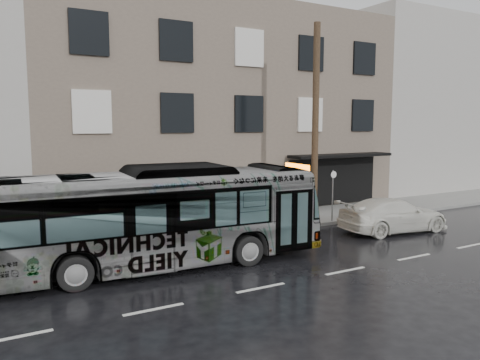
{
  "coord_description": "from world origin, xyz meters",
  "views": [
    {
      "loc": [
        -6.9,
        -13.49,
        4.66
      ],
      "look_at": [
        2.14,
        2.5,
        2.49
      ],
      "focal_mm": 35.0,
      "sensor_mm": 36.0,
      "label": 1
    }
  ],
  "objects_px": {
    "bus": "(144,218)",
    "sign_post": "(332,196)",
    "utility_pole_front": "(315,125)",
    "white_sedan": "(393,215)"
  },
  "relations": [
    {
      "from": "bus",
      "to": "sign_post",
      "type": "bearing_deg",
      "value": -73.18
    },
    {
      "from": "utility_pole_front",
      "to": "sign_post",
      "type": "xyz_separation_m",
      "value": [
        1.1,
        0.0,
        -3.3
      ]
    },
    {
      "from": "sign_post",
      "to": "white_sedan",
      "type": "distance_m",
      "value": 2.92
    },
    {
      "from": "bus",
      "to": "white_sedan",
      "type": "height_order",
      "value": "bus"
    },
    {
      "from": "utility_pole_front",
      "to": "bus",
      "type": "xyz_separation_m",
      "value": [
        -8.8,
        -2.36,
        -2.99
      ]
    },
    {
      "from": "utility_pole_front",
      "to": "sign_post",
      "type": "relative_size",
      "value": 3.75
    },
    {
      "from": "sign_post",
      "to": "utility_pole_front",
      "type": "bearing_deg",
      "value": 180.0
    },
    {
      "from": "sign_post",
      "to": "white_sedan",
      "type": "xyz_separation_m",
      "value": [
        1.26,
        -2.56,
        -0.61
      ]
    },
    {
      "from": "utility_pole_front",
      "to": "bus",
      "type": "height_order",
      "value": "utility_pole_front"
    },
    {
      "from": "bus",
      "to": "utility_pole_front",
      "type": "bearing_deg",
      "value": -71.58
    }
  ]
}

